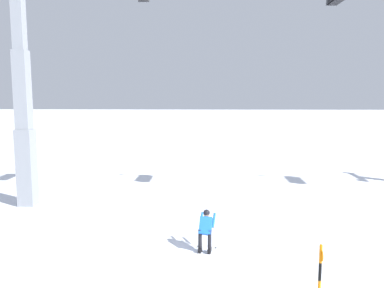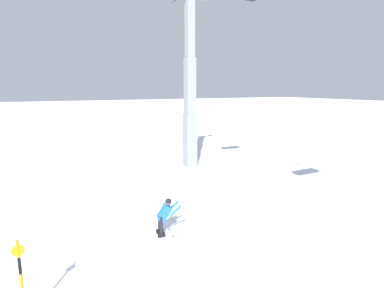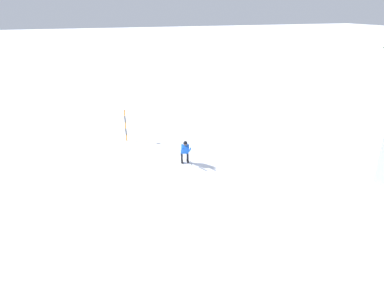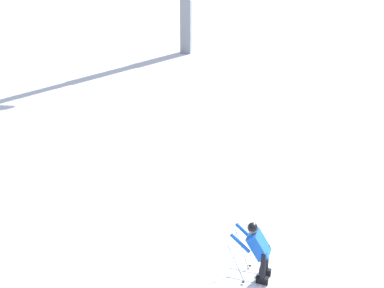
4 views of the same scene
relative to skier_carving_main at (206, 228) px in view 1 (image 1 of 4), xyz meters
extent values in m
plane|color=white|center=(0.48, -1.32, -0.84)|extent=(260.00, 260.00, 0.00)
cube|color=white|center=(-0.20, -0.14, -0.84)|extent=(0.40, 1.75, 0.01)
cube|color=black|center=(-0.20, -0.14, -0.75)|extent=(0.16, 0.30, 0.16)
cylinder|color=black|center=(-0.20, -0.14, -0.34)|extent=(0.13, 0.13, 0.66)
cube|color=white|center=(0.14, -0.20, -0.84)|extent=(0.40, 1.75, 0.01)
cube|color=black|center=(0.14, -0.20, -0.75)|extent=(0.16, 0.30, 0.16)
cylinder|color=black|center=(0.14, -0.20, -0.34)|extent=(0.13, 0.13, 0.66)
cube|color=blue|center=(0.00, -0.01, 0.08)|extent=(0.51, 0.61, 0.66)
sphere|color=#997051|center=(0.03, 0.15, 0.47)|extent=(0.22, 0.22, 0.22)
sphere|color=black|center=(0.03, 0.15, 0.50)|extent=(0.24, 0.24, 0.24)
cylinder|color=blue|center=(-0.16, 0.40, 0.18)|extent=(0.17, 0.50, 0.43)
cylinder|color=gray|center=(-0.20, 0.45, -0.41)|extent=(0.05, 0.49, 1.14)
cylinder|color=black|center=(-0.28, 0.29, -0.79)|extent=(0.07, 0.07, 0.01)
cylinder|color=blue|center=(0.29, 0.32, 0.18)|extent=(0.17, 0.50, 0.43)
cylinder|color=gray|center=(0.34, 0.35, -0.41)|extent=(0.22, 0.45, 1.14)
cylinder|color=black|center=(0.36, 0.17, -0.79)|extent=(0.07, 0.07, 0.01)
cube|color=gray|center=(-8.91, 5.50, 1.06)|extent=(0.78, 0.78, 3.81)
cube|color=gray|center=(-8.91, 5.50, 4.88)|extent=(0.66, 0.66, 3.81)
cube|color=gray|center=(-8.91, 5.50, 8.69)|extent=(0.53, 0.53, 3.81)
cube|color=black|center=(6.06, 5.50, 8.97)|extent=(0.45, 1.87, 0.06)
cylinder|color=black|center=(2.61, -4.69, 0.66)|extent=(0.07, 0.07, 0.43)
cylinder|color=orange|center=(2.61, -4.69, 1.09)|extent=(0.07, 0.07, 0.43)
cylinder|color=orange|center=(2.62, -4.69, 1.05)|extent=(0.01, 0.28, 0.28)
camera|label=1|loc=(-0.04, -13.22, 4.68)|focal=36.37mm
camera|label=2|loc=(10.24, -3.98, 4.79)|focal=28.38mm
camera|label=3|loc=(5.25, 16.56, 7.52)|focal=31.56mm
camera|label=4|loc=(-9.81, -0.08, 6.81)|focal=47.65mm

